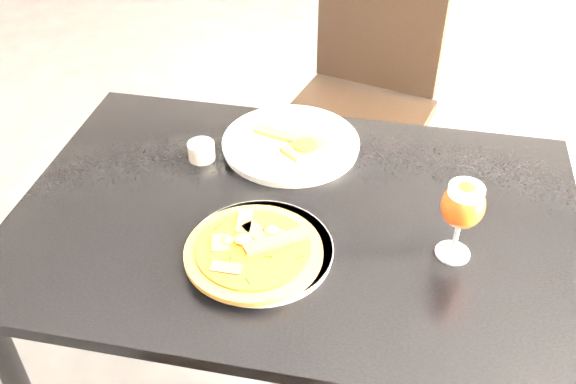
% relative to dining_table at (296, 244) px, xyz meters
% --- Properties ---
extents(dining_table, '(1.21, 0.81, 0.75)m').
position_rel_dining_table_xyz_m(dining_table, '(0.00, 0.00, 0.00)').
color(dining_table, black).
rests_on(dining_table, ground).
extents(chair_far, '(0.54, 0.54, 0.97)m').
position_rel_dining_table_xyz_m(chair_far, '(0.05, 0.86, -0.12)').
color(chair_far, black).
rests_on(chair_far, ground).
extents(plate_main, '(0.30, 0.30, 0.02)m').
position_rel_dining_table_xyz_m(plate_main, '(-0.05, -0.13, 0.10)').
color(plate_main, silver).
rests_on(plate_main, dining_table).
extents(pizza, '(0.27, 0.27, 0.03)m').
position_rel_dining_table_xyz_m(pizza, '(-0.05, -0.15, 0.11)').
color(pizza, olive).
rests_on(pizza, plate_main).
extents(plate_second, '(0.35, 0.35, 0.02)m').
position_rel_dining_table_xyz_m(plate_second, '(-0.06, 0.24, 0.10)').
color(plate_second, silver).
rests_on(plate_second, dining_table).
extents(crust_scraps, '(0.19, 0.13, 0.01)m').
position_rel_dining_table_xyz_m(crust_scraps, '(-0.05, 0.23, 0.11)').
color(crust_scraps, olive).
rests_on(crust_scraps, plate_second).
extents(loose_crust, '(0.12, 0.05, 0.01)m').
position_rel_dining_table_xyz_m(loose_crust, '(-0.08, 0.11, 0.09)').
color(loose_crust, olive).
rests_on(loose_crust, dining_table).
extents(sauce_cup, '(0.06, 0.06, 0.04)m').
position_rel_dining_table_xyz_m(sauce_cup, '(-0.26, 0.15, 0.11)').
color(sauce_cup, beige).
rests_on(sauce_cup, dining_table).
extents(beer_glass, '(0.08, 0.08, 0.17)m').
position_rel_dining_table_xyz_m(beer_glass, '(0.33, -0.06, 0.21)').
color(beer_glass, silver).
rests_on(beer_glass, dining_table).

